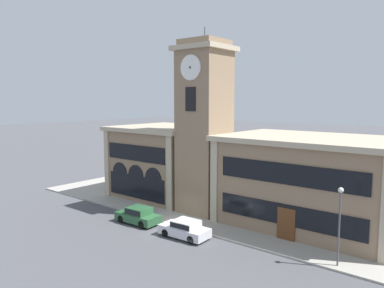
% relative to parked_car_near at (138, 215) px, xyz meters
% --- Properties ---
extents(ground_plane, '(300.00, 300.00, 0.00)m').
position_rel_parked_car_near_xyz_m(ground_plane, '(2.53, 1.51, -0.78)').
color(ground_plane, '#4C4C51').
extents(sidewalk_kerb, '(42.14, 14.61, 0.15)m').
position_rel_parked_car_near_xyz_m(sidewalk_kerb, '(2.53, 8.82, -0.71)').
color(sidewalk_kerb, '#A39E93').
rests_on(sidewalk_kerb, ground_plane).
extents(clock_tower, '(4.83, 4.83, 17.92)m').
position_rel_parked_car_near_xyz_m(clock_tower, '(2.53, 6.46, 7.63)').
color(clock_tower, '#897056').
rests_on(clock_tower, ground_plane).
extents(town_hall_left_wing, '(11.14, 10.43, 8.08)m').
position_rel_parked_car_near_xyz_m(town_hall_left_wing, '(-5.06, 9.23, 3.28)').
color(town_hall_left_wing, '#897056').
rests_on(town_hall_left_wing, ground_plane).
extents(town_hall_right_wing, '(15.40, 10.43, 7.93)m').
position_rel_parked_car_near_xyz_m(town_hall_right_wing, '(12.25, 9.24, 3.21)').
color(town_hall_right_wing, '#897056').
rests_on(town_hall_right_wing, ground_plane).
extents(parked_car_near, '(4.25, 2.04, 1.51)m').
position_rel_parked_car_near_xyz_m(parked_car_near, '(0.00, 0.00, 0.00)').
color(parked_car_near, '#285633').
rests_on(parked_car_near, ground_plane).
extents(parked_car_mid, '(4.22, 2.08, 1.44)m').
position_rel_parked_car_near_xyz_m(parked_car_mid, '(5.53, -0.00, -0.03)').
color(parked_car_mid, silver).
rests_on(parked_car_mid, ground_plane).
extents(street_lamp, '(0.36, 0.36, 5.30)m').
position_rel_parked_car_near_xyz_m(street_lamp, '(16.94, 2.20, 2.89)').
color(street_lamp, '#4C4C51').
rests_on(street_lamp, sidewalk_kerb).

